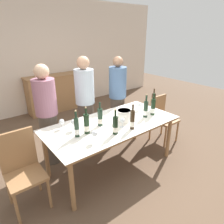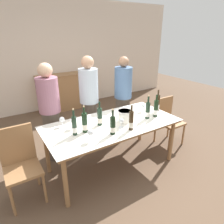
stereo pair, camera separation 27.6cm
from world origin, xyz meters
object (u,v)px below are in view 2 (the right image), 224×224
at_px(wine_bottle_5, 74,126).
at_px(person_host, 51,114).
at_px(wine_glass_2, 142,106).
at_px(wine_bottle_2, 85,123).
at_px(person_guest_left, 89,103).
at_px(wine_bottle_4, 157,103).
at_px(sideboard_cabinet, 67,91).
at_px(dining_table, 112,127).
at_px(wine_bottle_1, 148,111).
at_px(wine_glass_1, 73,121).
at_px(person_guest_right, 123,99).
at_px(ice_bucket, 125,116).
at_px(wine_glass_3, 90,133).
at_px(wine_glass_4, 121,121).
at_px(wine_bottle_3, 131,121).
at_px(chair_right_end, 167,118).
at_px(wine_glass_0, 62,120).
at_px(wine_bottle_6, 156,109).
at_px(wine_bottle_7, 113,126).
at_px(wine_bottle_0, 100,117).
at_px(chair_left_end, 20,160).

relative_size(wine_bottle_5, person_host, 0.23).
relative_size(wine_bottle_5, wine_glass_2, 2.67).
height_order(wine_bottle_2, person_guest_left, person_guest_left).
bearing_deg(wine_bottle_4, person_guest_left, 139.11).
distance_m(sideboard_cabinet, dining_table, 2.87).
bearing_deg(wine_bottle_1, wine_bottle_2, 173.54).
bearing_deg(wine_glass_1, person_guest_right, 24.29).
bearing_deg(ice_bucket, wine_bottle_1, -14.55).
bearing_deg(wine_bottle_4, wine_glass_3, -168.38).
distance_m(sideboard_cabinet, wine_glass_4, 3.07).
relative_size(ice_bucket, wine_bottle_4, 0.57).
xyz_separation_m(sideboard_cabinet, wine_bottle_3, (-0.23, -3.16, 0.41)).
bearing_deg(person_guest_right, chair_right_end, -48.10).
bearing_deg(ice_bucket, wine_glass_0, 157.04).
distance_m(wine_bottle_6, wine_bottle_7, 0.90).
xyz_separation_m(wine_bottle_4, person_host, (-1.60, 0.72, -0.08)).
height_order(dining_table, wine_bottle_3, wine_bottle_3).
xyz_separation_m(wine_bottle_4, chair_right_end, (0.38, 0.08, -0.38)).
distance_m(dining_table, wine_bottle_3, 0.39).
distance_m(wine_bottle_6, wine_glass_1, 1.30).
height_order(wine_bottle_4, wine_bottle_6, wine_bottle_4).
distance_m(wine_bottle_4, person_guest_right, 0.75).
xyz_separation_m(dining_table, wine_bottle_2, (-0.45, -0.03, 0.19)).
bearing_deg(person_host, chair_right_end, -17.96).
relative_size(sideboard_cabinet, wine_bottle_5, 4.12).
bearing_deg(wine_glass_2, wine_glass_1, 177.88).
xyz_separation_m(wine_bottle_7, person_guest_left, (0.18, 1.06, -0.04)).
height_order(wine_bottle_4, person_guest_right, person_guest_right).
xyz_separation_m(wine_bottle_3, wine_glass_1, (-0.65, 0.48, -0.02)).
bearing_deg(wine_bottle_0, wine_bottle_3, -51.71).
bearing_deg(person_guest_right, wine_bottle_6, -89.64).
xyz_separation_m(dining_table, person_host, (-0.69, 0.73, 0.11)).
xyz_separation_m(wine_glass_1, wine_glass_4, (0.57, -0.36, -0.01)).
bearing_deg(chair_left_end, wine_glass_1, 5.40).
bearing_deg(chair_right_end, wine_bottle_7, -166.04).
height_order(wine_glass_3, wine_glass_4, wine_glass_3).
bearing_deg(person_host, wine_bottle_0, -52.62).
bearing_deg(wine_glass_3, wine_glass_0, 104.79).
xyz_separation_m(wine_bottle_2, wine_bottle_5, (-0.15, 0.00, -0.00)).
xyz_separation_m(ice_bucket, wine_glass_3, (-0.69, -0.23, 0.02)).
height_order(wine_bottle_0, person_guest_right, person_guest_right).
distance_m(wine_glass_2, person_host, 1.51).
height_order(ice_bucket, wine_bottle_5, wine_bottle_5).
distance_m(wine_bottle_0, person_guest_right, 1.12).
distance_m(wine_glass_3, chair_left_end, 0.94).
bearing_deg(wine_bottle_0, chair_left_end, 177.89).
height_order(wine_bottle_7, wine_glass_2, wine_bottle_7).
bearing_deg(wine_bottle_2, person_guest_left, 59.81).
distance_m(wine_bottle_4, wine_bottle_5, 1.51).
bearing_deg(person_guest_right, wine_bottle_1, -100.03).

